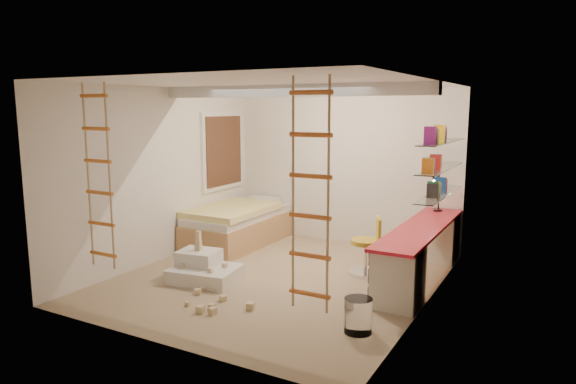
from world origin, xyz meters
The scene contains 15 objects.
floor centered at (0.00, 0.00, 0.00)m, with size 4.50×4.50×0.00m, color tan.
ceiling_beam centered at (0.00, 0.30, 2.52)m, with size 4.00×0.18×0.16m, color white.
window_frame centered at (-1.97, 1.50, 1.55)m, with size 0.06×1.15×1.35m, color white.
window_blind centered at (-1.93, 1.50, 1.55)m, with size 0.02×1.00×1.20m, color #4C2D1E.
rope_ladder_left centered at (-1.35, -1.75, 1.52)m, with size 0.41×0.04×2.13m, color #C46E21, non-canonical shape.
rope_ladder_right centered at (1.35, -1.75, 1.52)m, with size 0.41×0.04×2.13m, color #CD5F23, non-canonical shape.
waste_bin centered at (1.58, -1.07, 0.18)m, with size 0.29×0.29×0.37m, color white.
desk centered at (1.72, 0.86, 0.40)m, with size 0.56×2.80×0.75m.
shelves centered at (1.87, 1.13, 1.50)m, with size 0.25×1.80×0.71m.
bed centered at (-1.48, 1.23, 0.33)m, with size 1.02×2.00×0.69m.
task_lamp centered at (1.67, 1.82, 1.14)m, with size 0.14×0.36×0.57m.
swivel_chair centered at (1.01, 0.74, 0.30)m, with size 0.64×0.64×0.81m.
play_platform centered at (-0.84, -0.54, 0.15)m, with size 0.96×0.80×0.38m.
toy_blocks centered at (-0.50, -0.92, 0.19)m, with size 1.38×1.07×0.65m.
books centered at (1.87, 1.13, 1.63)m, with size 0.14×0.70×0.92m.
Camera 1 is at (3.35, -5.81, 2.30)m, focal length 32.00 mm.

